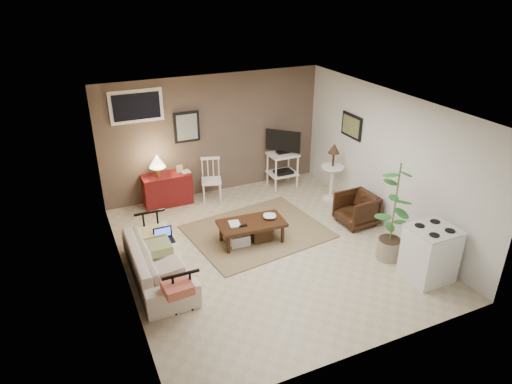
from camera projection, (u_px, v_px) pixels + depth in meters
name	position (u px, v px, depth m)	size (l,w,h in m)	color
floor	(268.00, 249.00, 7.50)	(5.00, 5.00, 0.00)	#C1B293
art_back	(187.00, 127.00, 8.70)	(0.50, 0.03, 0.60)	black
art_right	(352.00, 126.00, 8.53)	(0.03, 0.60, 0.45)	black
window	(136.00, 106.00, 8.16)	(0.96, 0.03, 0.60)	white
rug	(257.00, 231.00, 8.00)	(2.25, 1.80, 0.02)	olive
coffee_table	(251.00, 230.00, 7.60)	(1.13, 0.64, 0.41)	#371F0F
sofa	(157.00, 256.00, 6.66)	(1.89, 0.55, 0.74)	white
sofa_pillows	(164.00, 258.00, 6.47)	(0.36, 1.79, 0.13)	beige
sofa_end_rails	(165.00, 257.00, 6.73)	(0.51, 1.89, 0.63)	black
laptop	(164.00, 236.00, 6.95)	(0.29, 0.21, 0.20)	black
red_console	(166.00, 187.00, 8.82)	(0.92, 0.41, 1.07)	maroon
spindle_chair	(211.00, 181.00, 9.02)	(0.47, 0.47, 0.84)	white
tv_stand	(283.00, 157.00, 9.46)	(0.58, 0.56, 1.23)	white
side_table	(333.00, 165.00, 8.84)	(0.44, 0.44, 1.19)	white
armchair	(357.00, 208.00, 8.14)	(0.62, 0.58, 0.64)	black
potted_plant	(394.00, 209.00, 6.90)	(0.41, 0.41, 1.65)	#A19580
stove	(430.00, 253.00, 6.65)	(0.65, 0.60, 0.84)	white
bowl	(270.00, 213.00, 7.60)	(0.21, 0.05, 0.21)	#371F0F
book_table	(229.00, 219.00, 7.39)	(0.17, 0.02, 0.24)	#371F0F
book_console	(181.00, 167.00, 8.77)	(0.16, 0.02, 0.22)	#371F0F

